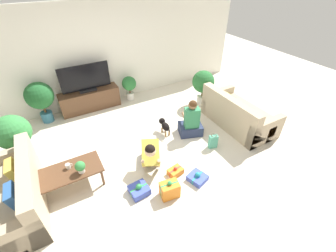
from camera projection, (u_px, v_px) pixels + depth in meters
The scene contains 21 objects.
ground_plane at pixel (146, 153), 4.74m from camera, with size 16.00×16.00×0.00m, color beige.
wall_back at pixel (100, 55), 5.81m from camera, with size 8.40×0.06×2.60m.
sofa_left at pixel (13, 197), 3.53m from camera, with size 0.95×1.77×0.83m.
sofa_right at pixel (237, 115), 5.41m from camera, with size 0.95×1.77×0.83m.
coffee_table at pixel (69, 172), 3.84m from camera, with size 1.09×0.56×0.41m.
tv_console at pixel (90, 100), 6.02m from camera, with size 1.53×0.41×0.54m.
tv at pixel (86, 80), 5.67m from camera, with size 1.23×0.20×0.70m.
potted_plant_corner_left at pixel (13, 134), 4.25m from camera, with size 0.66×0.66×1.01m.
potted_plant_back_right at pixel (129, 85), 6.32m from camera, with size 0.40×0.40×0.71m.
potted_plant_back_left at pixel (40, 97), 5.30m from camera, with size 0.64×0.64×1.05m.
potted_plant_corner_right at pixel (203, 83), 6.01m from camera, with size 0.59×0.59×0.97m.
person_kneeling at pixel (151, 153), 4.25m from camera, with size 0.60×0.81×0.78m.
person_sitting at pixel (191, 122), 5.09m from camera, with size 0.62×0.59×0.91m.
dog at pixel (164, 125), 5.19m from camera, with size 0.16×0.49×0.33m.
gift_box_a at pixel (139, 190), 3.90m from camera, with size 0.34×0.33×0.21m.
gift_box_b at pixel (197, 178), 4.14m from camera, with size 0.38×0.39×0.18m.
gift_box_c at pixel (170, 190), 3.82m from camera, with size 0.34×0.26×0.35m.
gift_box_d at pixel (175, 171), 4.26m from camera, with size 0.31×0.25×0.18m.
gift_bag_a at pixel (213, 141), 4.81m from camera, with size 0.20×0.14×0.33m.
mug at pixel (68, 166), 3.84m from camera, with size 0.12×0.08×0.09m.
tabletop_plant at pixel (80, 167), 3.72m from camera, with size 0.17×0.17×0.22m.
Camera 1 is at (-1.31, -3.25, 3.29)m, focal length 24.00 mm.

